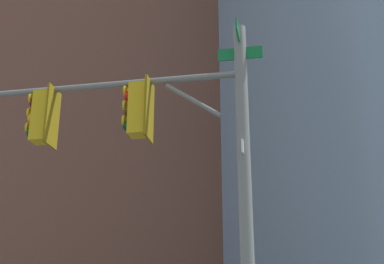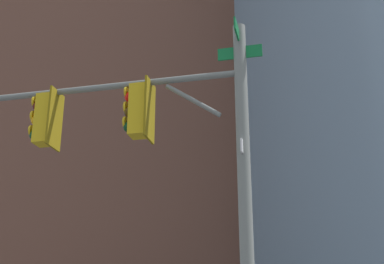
# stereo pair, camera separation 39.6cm
# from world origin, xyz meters

# --- Properties ---
(signal_pole_assembly) EXTENTS (3.49, 4.29, 7.38)m
(signal_pole_assembly) POSITION_xyz_m (-0.61, 1.41, 4.79)
(signal_pole_assembly) COLOR slate
(signal_pole_assembly) RESTS_ON ground_plane
(building_brick_nearside) EXTENTS (25.90, 16.96, 52.01)m
(building_brick_nearside) POSITION_xyz_m (14.73, 31.52, 26.01)
(building_brick_nearside) COLOR brown
(building_brick_nearside) RESTS_ON ground_plane
(building_glass_tower) EXTENTS (24.66, 31.37, 65.23)m
(building_glass_tower) POSITION_xyz_m (34.66, 22.02, 32.62)
(building_glass_tower) COLOR #7A99B2
(building_glass_tower) RESTS_ON ground_plane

